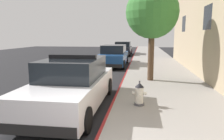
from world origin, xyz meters
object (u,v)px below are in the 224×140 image
at_px(fire_hydrant, 139,94).
at_px(parked_car_dark_far, 123,49).
at_px(parked_car_silver_ahead, 114,56).
at_px(police_cruiser, 73,85).
at_px(street_tree, 152,13).

bearing_deg(fire_hydrant, parked_car_dark_far, 96.60).
distance_m(parked_car_silver_ahead, parked_car_dark_far, 9.08).
bearing_deg(police_cruiser, street_tree, 56.94).
height_order(parked_car_dark_far, fire_hydrant, parked_car_dark_far).
height_order(police_cruiser, street_tree, street_tree).
xyz_separation_m(police_cruiser, parked_car_dark_far, (-0.08, 18.79, -0.00)).
height_order(police_cruiser, parked_car_silver_ahead, police_cruiser).
bearing_deg(parked_car_silver_ahead, fire_hydrant, -77.90).
xyz_separation_m(police_cruiser, parked_car_silver_ahead, (0.02, 9.70, -0.00)).
height_order(parked_car_silver_ahead, street_tree, street_tree).
height_order(police_cruiser, fire_hydrant, police_cruiser).
relative_size(police_cruiser, fire_hydrant, 6.37).
distance_m(police_cruiser, parked_car_silver_ahead, 9.70).
xyz_separation_m(parked_car_dark_far, fire_hydrant, (2.17, -18.73, -0.23)).
distance_m(police_cruiser, street_tree, 5.33).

